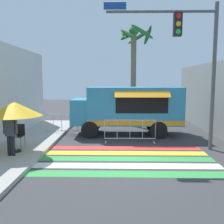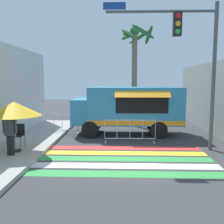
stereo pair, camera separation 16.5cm
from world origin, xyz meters
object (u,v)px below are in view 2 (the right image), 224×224
food_truck (127,107)px  vendor_person (10,132)px  folding_chair (18,133)px  barricade_front (130,131)px  traffic_signal_pole (192,50)px  barricade_side (62,124)px  patio_umbrella (14,109)px  palm_tree (135,57)px

food_truck → vendor_person: (-4.36, -4.47, -0.46)m
folding_chair → barricade_front: folding_chair is taller
traffic_signal_pole → vendor_person: size_ratio=3.81×
folding_chair → food_truck: bearing=24.2°
folding_chair → barricade_side: folding_chair is taller
food_truck → barricade_front: (0.12, -1.84, -0.95)m
barricade_side → vendor_person: bearing=-100.6°
patio_umbrella → palm_tree: size_ratio=0.32×
food_truck → barricade_side: size_ratio=3.17×
food_truck → barricade_front: 2.07m
folding_chair → palm_tree: 8.66m
patio_umbrella → vendor_person: (0.01, -0.49, -0.78)m
food_truck → barricade_side: bearing=179.0°
patio_umbrella → folding_chair: size_ratio=2.11×
patio_umbrella → folding_chair: bearing=104.7°
folding_chair → palm_tree: size_ratio=0.15×
traffic_signal_pole → palm_tree: (-1.95, 5.56, 0.28)m
barricade_side → palm_tree: size_ratio=0.29×
vendor_person → food_truck: bearing=47.1°
palm_tree → food_truck: bearing=-102.7°
food_truck → palm_tree: bearing=77.3°
patio_umbrella → palm_tree: palm_tree is taller
vendor_person → palm_tree: palm_tree is taller
vendor_person → barricade_front: bearing=31.9°
folding_chair → barricade_front: bearing=5.7°
traffic_signal_pole → patio_umbrella: size_ratio=2.95×
food_truck → barricade_side: (-3.51, 0.06, -0.96)m
traffic_signal_pole → barricade_side: (-6.05, 3.00, -3.58)m
barricade_side → palm_tree: (4.10, 2.56, 3.86)m
barricade_side → patio_umbrella: bearing=-102.0°
vendor_person → barricade_front: size_ratio=0.65×
traffic_signal_pole → palm_tree: size_ratio=0.96×
barricade_front → palm_tree: 5.90m
vendor_person → palm_tree: size_ratio=0.25×
barricade_side → palm_tree: bearing=31.9°
patio_umbrella → barricade_front: 5.13m
traffic_signal_pole → barricade_front: bearing=155.5°
patio_umbrella → vendor_person: size_ratio=1.29×
vendor_person → barricade_front: vendor_person is taller
folding_chair → vendor_person: size_ratio=0.61×
barricade_front → folding_chair: bearing=-162.4°
traffic_signal_pole → patio_umbrella: traffic_signal_pole is taller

